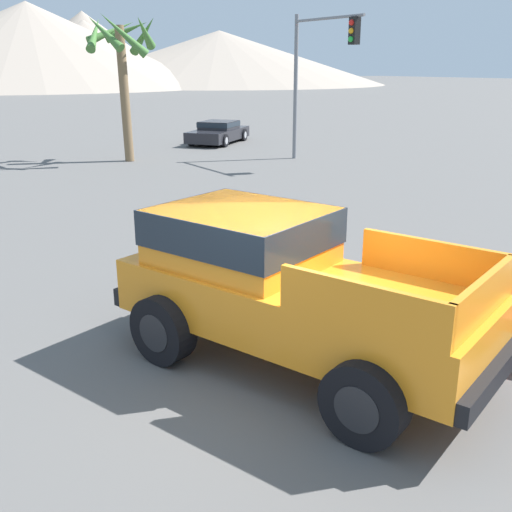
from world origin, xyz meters
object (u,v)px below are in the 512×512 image
traffic_light_crosswalk (319,59)px  palm_tree_tall (122,50)px  parked_car_dark (218,132)px  orange_pickup_truck (281,281)px

traffic_light_crosswalk → palm_tree_tall: 7.58m
parked_car_dark → palm_tree_tall: size_ratio=0.79×
orange_pickup_truck → parked_car_dark: (10.85, 20.33, -0.54)m
palm_tree_tall → orange_pickup_truck: bearing=-105.8°
orange_pickup_truck → palm_tree_tall: (4.91, 17.32, 3.15)m
orange_pickup_truck → parked_car_dark: 23.06m
orange_pickup_truck → palm_tree_tall: bearing=55.4°
orange_pickup_truck → parked_car_dark: orange_pickup_truck is taller
parked_car_dark → palm_tree_tall: (-5.94, -3.02, 3.69)m
orange_pickup_truck → palm_tree_tall: palm_tree_tall is taller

